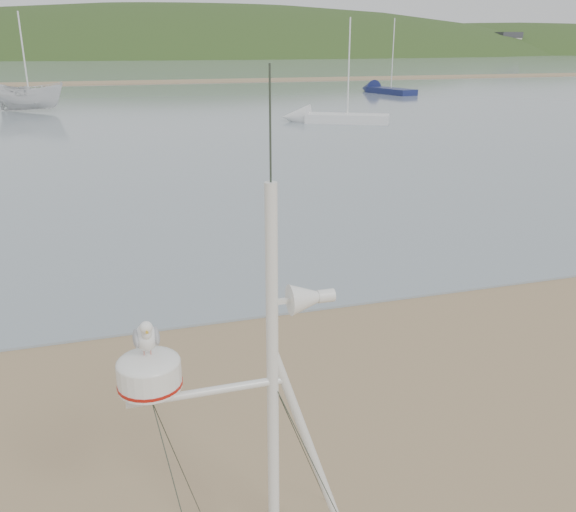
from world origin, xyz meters
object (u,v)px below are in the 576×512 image
object	(u,v)px
mast_rig	(269,495)
sailboat_white_near	(321,118)
boat_white	(26,73)
sailboat_blue_far	(378,90)

from	to	relation	value
mast_rig	sailboat_white_near	distance (m)	32.19
mast_rig	sailboat_white_near	bearing A→B (deg)	69.19
boat_white	sailboat_blue_far	size ratio (longest dim) A/B	0.69
sailboat_white_near	boat_white	bearing A→B (deg)	145.72
sailboat_blue_far	sailboat_white_near	distance (m)	23.36
sailboat_blue_far	sailboat_white_near	xyz separation A→B (m)	(-12.82, -19.53, 0.00)
mast_rig	sailboat_blue_far	bearing A→B (deg)	63.95
boat_white	sailboat_white_near	world-z (taller)	sailboat_white_near
boat_white	sailboat_blue_far	bearing A→B (deg)	-49.22
mast_rig	sailboat_blue_far	distance (m)	55.22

